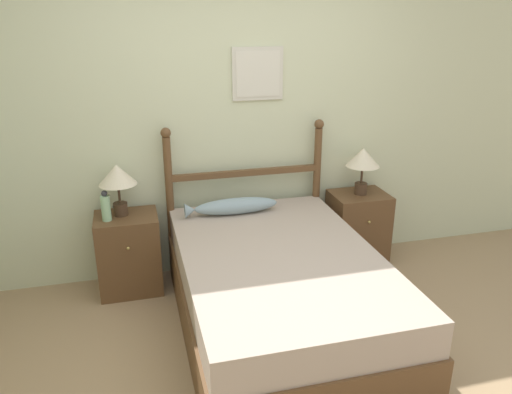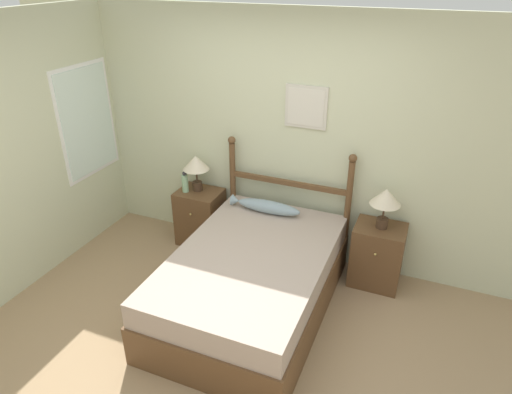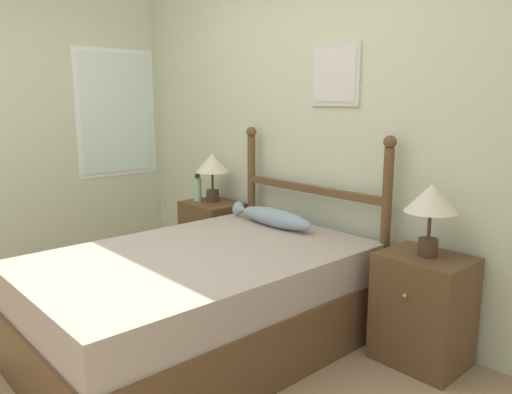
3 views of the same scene
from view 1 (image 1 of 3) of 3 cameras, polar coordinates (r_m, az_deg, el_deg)
The scene contains 10 objects.
ground_plane at distance 3.17m, azimuth 4.66°, elevation -21.53°, with size 16.00×16.00×0.00m, color #9E7F5B.
wall_back at distance 4.12m, azimuth -2.76°, elevation 8.60°, with size 6.40×0.08×2.55m.
bed at distance 3.49m, azimuth 2.68°, elevation -10.93°, with size 1.32×2.01×0.61m.
headboard at distance 4.17m, azimuth -1.18°, elevation 0.69°, with size 1.34×0.08×1.28m.
nightstand_left at distance 4.11m, azimuth -14.29°, elevation -6.24°, with size 0.48×0.41×0.64m.
nightstand_right at distance 4.52m, azimuth 11.51°, elevation -3.46°, with size 0.48×0.41×0.64m.
table_lamp_left at distance 3.90m, azimuth -15.56°, elevation 2.17°, with size 0.29×0.29×0.41m.
table_lamp_right at distance 4.31m, azimuth 12.12°, elevation 4.17°, with size 0.29×0.29×0.41m.
bottle at distance 3.89m, azimuth -16.79°, elevation -1.09°, with size 0.07×0.07×0.24m.
fish_pillow at distance 3.95m, azimuth -2.65°, elevation -1.07°, with size 0.74×0.15×0.13m.
Camera 1 is at (-0.83, -2.21, 2.11)m, focal length 35.00 mm.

